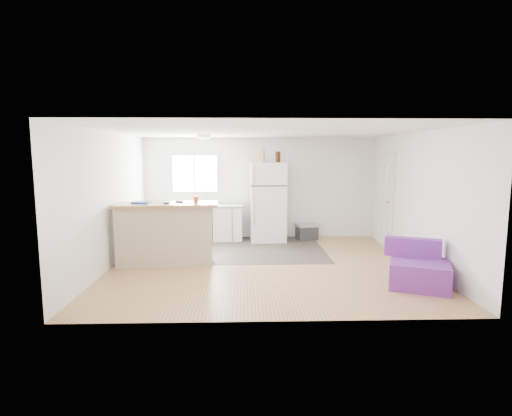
% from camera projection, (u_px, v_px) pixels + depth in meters
% --- Properties ---
extents(room, '(5.51, 5.01, 2.41)m').
position_uv_depth(room, '(265.00, 200.00, 7.12)').
color(room, olive).
rests_on(room, ground).
extents(vinyl_zone, '(4.05, 2.50, 0.00)m').
position_uv_depth(vinyl_zone, '(228.00, 249.00, 8.50)').
color(vinyl_zone, '#372F29').
rests_on(vinyl_zone, floor).
extents(window, '(1.18, 0.06, 0.98)m').
position_uv_depth(window, '(195.00, 174.00, 9.49)').
color(window, white).
rests_on(window, back_wall).
extents(interior_door, '(0.11, 0.92, 2.10)m').
position_uv_depth(interior_door, '(385.00, 200.00, 8.76)').
color(interior_door, white).
rests_on(interior_door, right_wall).
extents(ceiling_fixture, '(0.30, 0.30, 0.07)m').
position_uv_depth(ceiling_fixture, '(204.00, 137.00, 8.12)').
color(ceiling_fixture, white).
rests_on(ceiling_fixture, ceiling).
extents(kitchen_cabinets, '(1.86, 0.60, 1.10)m').
position_uv_depth(kitchen_cabinets, '(204.00, 222.00, 9.37)').
color(kitchen_cabinets, white).
rests_on(kitchen_cabinets, floor).
extents(peninsula, '(1.88, 0.82, 1.13)m').
position_uv_depth(peninsula, '(166.00, 233.00, 7.26)').
color(peninsula, tan).
rests_on(peninsula, floor).
extents(refrigerator, '(0.83, 0.79, 1.82)m').
position_uv_depth(refrigerator, '(268.00, 202.00, 9.25)').
color(refrigerator, white).
rests_on(refrigerator, floor).
extents(cooler, '(0.55, 0.44, 0.38)m').
position_uv_depth(cooler, '(307.00, 231.00, 9.45)').
color(cooler, '#2E2E31').
rests_on(cooler, floor).
extents(purple_seat, '(1.08, 1.08, 0.69)m').
position_uv_depth(purple_seat, '(418.00, 270.00, 6.08)').
color(purple_seat, '#712D93').
rests_on(purple_seat, floor).
extents(cleaner_jug, '(0.15, 0.11, 0.31)m').
position_uv_depth(cleaner_jug, '(208.00, 257.00, 7.28)').
color(cleaner_jug, white).
rests_on(cleaner_jug, floor).
extents(mop, '(0.20, 0.34, 1.21)m').
position_uv_depth(mop, '(145.00, 255.00, 7.09)').
color(mop, green).
rests_on(mop, floor).
extents(red_cup, '(0.09, 0.09, 0.12)m').
position_uv_depth(red_cup, '(196.00, 199.00, 7.24)').
color(red_cup, red).
rests_on(red_cup, peninsula).
extents(blue_tray, '(0.32, 0.25, 0.04)m').
position_uv_depth(blue_tray, '(141.00, 203.00, 7.11)').
color(blue_tray, '#1334B7').
rests_on(blue_tray, peninsula).
extents(tool_a, '(0.15, 0.10, 0.03)m').
position_uv_depth(tool_a, '(179.00, 202.00, 7.26)').
color(tool_a, black).
rests_on(tool_a, peninsula).
extents(tool_b, '(0.10, 0.05, 0.03)m').
position_uv_depth(tool_b, '(166.00, 203.00, 7.07)').
color(tool_b, black).
rests_on(tool_b, peninsula).
extents(cardboard_box, '(0.22, 0.17, 0.30)m').
position_uv_depth(cardboard_box, '(260.00, 156.00, 9.06)').
color(cardboard_box, tan).
rests_on(cardboard_box, refrigerator).
extents(bottle_left, '(0.09, 0.09, 0.25)m').
position_uv_depth(bottle_left, '(277.00, 157.00, 9.01)').
color(bottle_left, '#3B1F0A').
rests_on(bottle_left, refrigerator).
extents(bottle_right, '(0.07, 0.07, 0.25)m').
position_uv_depth(bottle_right, '(279.00, 157.00, 9.07)').
color(bottle_right, '#3B1F0A').
rests_on(bottle_right, refrigerator).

